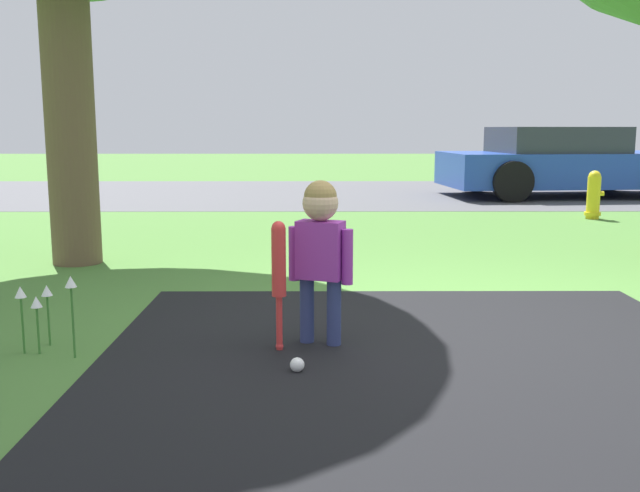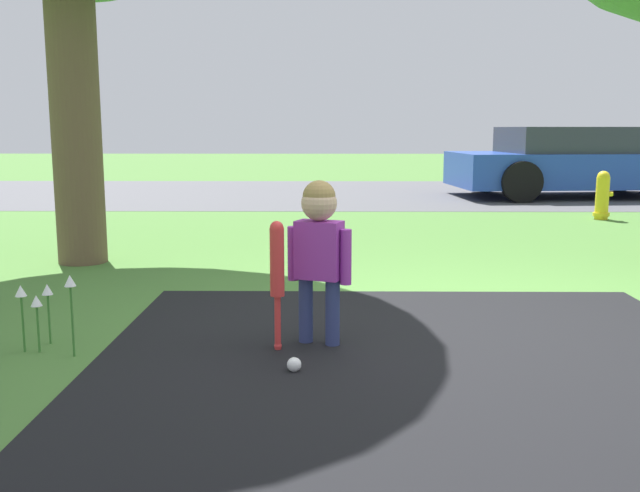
% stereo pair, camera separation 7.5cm
% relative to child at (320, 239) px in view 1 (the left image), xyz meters
% --- Properties ---
extents(ground_plane, '(60.00, 60.00, 0.00)m').
position_rel_child_xyz_m(ground_plane, '(0.88, 0.29, -0.59)').
color(ground_plane, '#477533').
extents(street_strip, '(40.00, 6.00, 0.01)m').
position_rel_child_xyz_m(street_strip, '(0.88, 9.40, -0.59)').
color(street_strip, '#4C4C51').
rests_on(street_strip, ground).
extents(child, '(0.35, 0.22, 0.92)m').
position_rel_child_xyz_m(child, '(0.00, 0.00, 0.00)').
color(child, navy).
rests_on(child, ground).
extents(baseball_bat, '(0.08, 0.08, 0.71)m').
position_rel_child_xyz_m(baseball_bat, '(-0.22, -0.12, -0.13)').
color(baseball_bat, red).
rests_on(baseball_bat, ground).
extents(sports_ball, '(0.07, 0.07, 0.07)m').
position_rel_child_xyz_m(sports_ball, '(-0.12, -0.47, -0.56)').
color(sports_ball, white).
rests_on(sports_ball, ground).
extents(fire_hydrant, '(0.24, 0.21, 0.64)m').
position_rel_child_xyz_m(fire_hydrant, '(3.66, 5.57, -0.28)').
color(fire_hydrant, yellow).
rests_on(fire_hydrant, ground).
extents(parked_car, '(4.39, 2.38, 1.22)m').
position_rel_child_xyz_m(parked_car, '(4.34, 8.77, -0.00)').
color(parked_car, '#2347AD').
rests_on(parked_car, ground).
extents(flower_bed, '(0.66, 0.36, 0.44)m').
position_rel_child_xyz_m(flower_bed, '(-1.58, -0.20, -0.30)').
color(flower_bed, '#38702D').
rests_on(flower_bed, ground).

